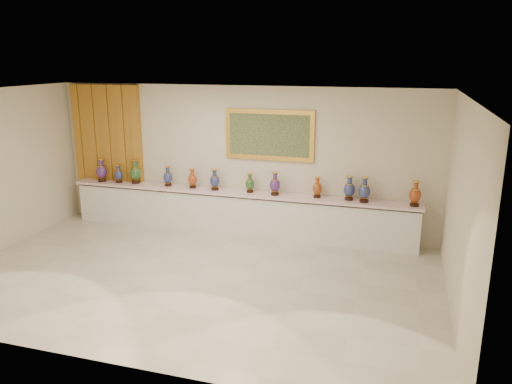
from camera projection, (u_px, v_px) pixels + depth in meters
The scene contains 15 objects.
ground at pixel (194, 278), 8.27m from camera, with size 8.00×8.00×0.00m, color beige.
room at pixel (132, 150), 10.79m from camera, with size 8.00×8.00×8.00m.
counter at pixel (237, 213), 10.26m from camera, with size 7.28×0.48×0.90m.
vase_0 at pixel (102, 171), 10.88m from camera, with size 0.31×0.31×0.50m.
vase_1 at pixel (119, 175), 10.80m from camera, with size 0.20×0.20×0.39m.
vase_2 at pixel (135, 173), 10.72m from camera, with size 0.32×0.32×0.52m.
vase_3 at pixel (168, 177), 10.51m from camera, with size 0.25×0.25×0.42m.
vase_4 at pixel (192, 179), 10.35m from camera, with size 0.24×0.24×0.41m.
vase_5 at pixel (215, 181), 10.19m from camera, with size 0.27×0.27×0.44m.
vase_6 at pixel (250, 184), 10.02m from camera, with size 0.19×0.19×0.39m.
vase_7 at pixel (275, 185), 9.81m from camera, with size 0.27×0.27×0.46m.
vase_8 at pixel (317, 188), 9.65m from camera, with size 0.24×0.24×0.40m.
vase_9 at pixel (349, 189), 9.47m from camera, with size 0.24×0.24×0.47m.
vase_10 at pixel (364, 191), 9.33m from camera, with size 0.23×0.23×0.48m.
vase_11 at pixel (415, 195), 9.08m from camera, with size 0.26×0.26×0.47m.
Camera 1 is at (3.17, -7.00, 3.54)m, focal length 35.00 mm.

